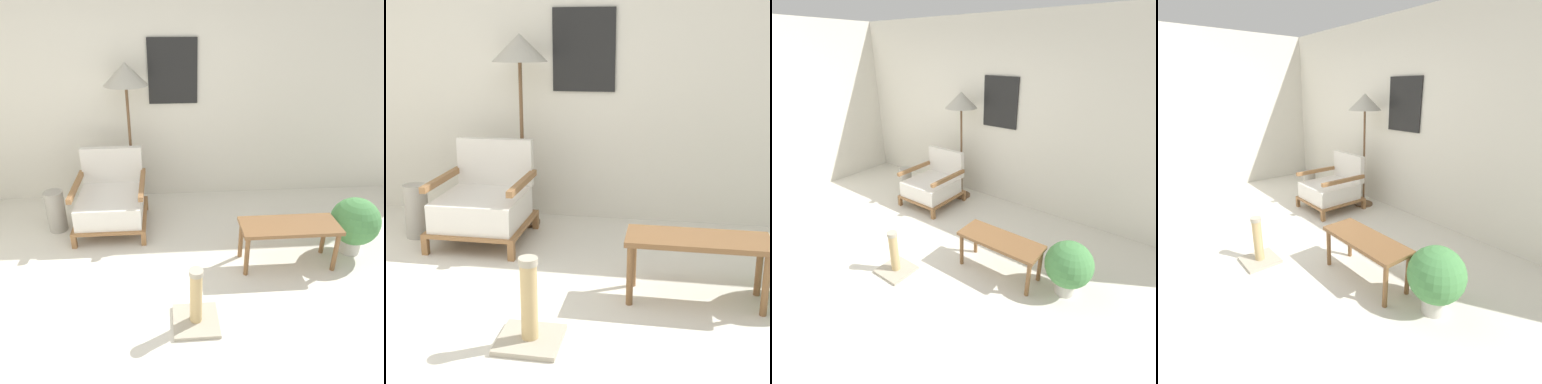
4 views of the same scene
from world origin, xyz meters
The scene contains 8 objects.
ground_plane centered at (0.00, 0.00, 0.00)m, with size 14.00×14.00×0.00m, color silver.
wall_back centered at (0.00, 2.45, 1.35)m, with size 8.00×0.09×2.70m.
armchair centered at (-0.58, 1.68, 0.32)m, with size 0.75×0.80×0.81m.
floor_lamp centered at (-0.37, 2.13, 1.49)m, with size 0.48×0.48×1.69m.
coffee_table centered at (1.13, 0.85, 0.37)m, with size 0.90×0.36×0.43m.
vase centered at (-1.17, 1.64, 0.23)m, with size 0.20×0.20×0.46m, color #9E998E.
potted_plant centered at (1.83, 0.99, 0.34)m, with size 0.47×0.47×0.58m.
scratching_post centered at (0.21, 0.17, 0.15)m, with size 0.35×0.35×0.51m.
Camera 1 is at (0.01, -1.98, 2.23)m, focal length 35.00 mm.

